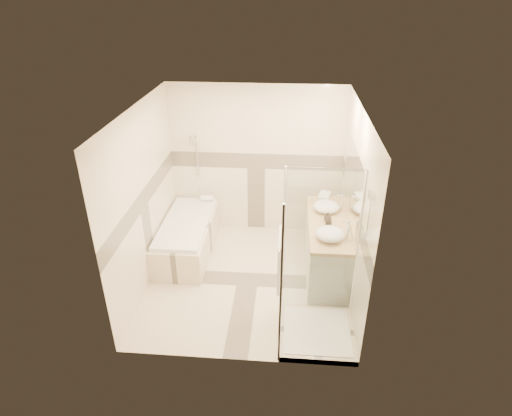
# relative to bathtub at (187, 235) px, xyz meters

# --- Properties ---
(room) EXTENTS (2.82, 3.02, 2.52)m
(room) POSITION_rel_bathtub_xyz_m (1.08, -0.64, 0.95)
(room) COLOR beige
(room) RESTS_ON ground
(bathtub) EXTENTS (0.75, 1.70, 0.56)m
(bathtub) POSITION_rel_bathtub_xyz_m (0.00, 0.00, 0.00)
(bathtub) COLOR beige
(bathtub) RESTS_ON ground
(vanity) EXTENTS (0.58, 1.62, 0.85)m
(vanity) POSITION_rel_bathtub_xyz_m (2.15, -0.35, 0.12)
(vanity) COLOR silver
(vanity) RESTS_ON ground
(shower_enclosure) EXTENTS (0.96, 0.93, 2.04)m
(shower_enclosure) POSITION_rel_bathtub_xyz_m (1.86, -1.62, 0.20)
(shower_enclosure) COLOR beige
(shower_enclosure) RESTS_ON ground
(vessel_sink_near) EXTENTS (0.38, 0.38, 0.15)m
(vessel_sink_near) POSITION_rel_bathtub_xyz_m (2.13, -0.04, 0.62)
(vessel_sink_near) COLOR white
(vessel_sink_near) RESTS_ON vanity
(vessel_sink_far) EXTENTS (0.38, 0.38, 0.15)m
(vessel_sink_far) POSITION_rel_bathtub_xyz_m (2.13, -0.81, 0.62)
(vessel_sink_far) COLOR white
(vessel_sink_far) RESTS_ON vanity
(faucet_near) EXTENTS (0.11, 0.03, 0.28)m
(faucet_near) POSITION_rel_bathtub_xyz_m (2.35, -0.04, 0.70)
(faucet_near) COLOR silver
(faucet_near) RESTS_ON vanity
(faucet_far) EXTENTS (0.12, 0.03, 0.29)m
(faucet_far) POSITION_rel_bathtub_xyz_m (2.35, -0.81, 0.71)
(faucet_far) COLOR silver
(faucet_far) RESTS_ON vanity
(amenity_bottle_a) EXTENTS (0.08, 0.09, 0.18)m
(amenity_bottle_a) POSITION_rel_bathtub_xyz_m (2.13, -0.51, 0.63)
(amenity_bottle_a) COLOR black
(amenity_bottle_a) RESTS_ON vanity
(amenity_bottle_b) EXTENTS (0.13, 0.13, 0.14)m
(amenity_bottle_b) POSITION_rel_bathtub_xyz_m (2.13, -0.34, 0.61)
(amenity_bottle_b) COLOR black
(amenity_bottle_b) RESTS_ON vanity
(folded_towels) EXTENTS (0.22, 0.30, 0.08)m
(folded_towels) POSITION_rel_bathtub_xyz_m (2.13, 0.37, 0.59)
(folded_towels) COLOR white
(folded_towels) RESTS_ON vanity
(rolled_towel) EXTENTS (0.21, 0.10, 0.10)m
(rolled_towel) POSITION_rel_bathtub_xyz_m (0.20, 0.71, 0.30)
(rolled_towel) COLOR white
(rolled_towel) RESTS_ON bathtub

